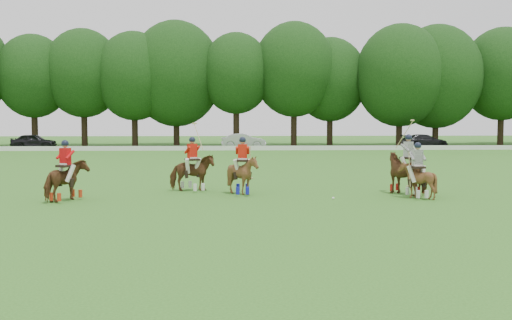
{
  "coord_description": "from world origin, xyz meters",
  "views": [
    {
      "loc": [
        -1.05,
        -17.36,
        2.9
      ],
      "look_at": [
        0.03,
        4.2,
        1.4
      ],
      "focal_mm": 40.0,
      "sensor_mm": 36.0,
      "label": 1
    }
  ],
  "objects_px": {
    "car_left": "(34,141)",
    "polo_red_c": "(243,174)",
    "car_mid": "(244,141)",
    "polo_red_b": "(192,172)",
    "polo_red_a": "(66,179)",
    "polo_stripe_a": "(408,173)",
    "polo_ball": "(333,198)",
    "car_right": "(425,141)",
    "polo_stripe_b": "(417,179)"
  },
  "relations": [
    {
      "from": "car_left",
      "to": "polo_red_c",
      "type": "height_order",
      "value": "polo_red_c"
    },
    {
      "from": "car_mid",
      "to": "polo_red_b",
      "type": "relative_size",
      "value": 1.69
    },
    {
      "from": "car_mid",
      "to": "polo_red_a",
      "type": "bearing_deg",
      "value": 167.5
    },
    {
      "from": "polo_red_c",
      "to": "car_left",
      "type": "bearing_deg",
      "value": 118.63
    },
    {
      "from": "polo_red_a",
      "to": "car_left",
      "type": "bearing_deg",
      "value": 109.87
    },
    {
      "from": "polo_red_a",
      "to": "polo_stripe_a",
      "type": "height_order",
      "value": "polo_stripe_a"
    },
    {
      "from": "polo_ball",
      "to": "polo_red_c",
      "type": "bearing_deg",
      "value": 154.95
    },
    {
      "from": "car_right",
      "to": "polo_red_b",
      "type": "relative_size",
      "value": 1.77
    },
    {
      "from": "polo_red_b",
      "to": "polo_ball",
      "type": "height_order",
      "value": "polo_red_b"
    },
    {
      "from": "car_right",
      "to": "polo_red_c",
      "type": "height_order",
      "value": "polo_red_c"
    },
    {
      "from": "polo_red_a",
      "to": "polo_red_b",
      "type": "distance_m",
      "value": 5.12
    },
    {
      "from": "car_mid",
      "to": "polo_stripe_a",
      "type": "xyz_separation_m",
      "value": [
        5.4,
        -37.87,
        0.09
      ]
    },
    {
      "from": "polo_red_b",
      "to": "polo_stripe_a",
      "type": "height_order",
      "value": "polo_stripe_a"
    },
    {
      "from": "polo_red_a",
      "to": "polo_stripe_b",
      "type": "bearing_deg",
      "value": 0.41
    },
    {
      "from": "polo_red_a",
      "to": "polo_stripe_b",
      "type": "distance_m",
      "value": 12.87
    },
    {
      "from": "car_mid",
      "to": "polo_ball",
      "type": "relative_size",
      "value": 51.93
    },
    {
      "from": "car_left",
      "to": "car_right",
      "type": "relative_size",
      "value": 0.92
    },
    {
      "from": "polo_red_b",
      "to": "polo_stripe_b",
      "type": "bearing_deg",
      "value": -16.9
    },
    {
      "from": "car_left",
      "to": "car_right",
      "type": "distance_m",
      "value": 41.06
    },
    {
      "from": "car_right",
      "to": "polo_stripe_a",
      "type": "bearing_deg",
      "value": 156.25
    },
    {
      "from": "polo_stripe_b",
      "to": "polo_ball",
      "type": "xyz_separation_m",
      "value": [
        -3.17,
        -0.12,
        -0.69
      ]
    },
    {
      "from": "car_mid",
      "to": "polo_stripe_a",
      "type": "height_order",
      "value": "polo_stripe_a"
    },
    {
      "from": "polo_stripe_b",
      "to": "polo_ball",
      "type": "distance_m",
      "value": 3.24
    },
    {
      "from": "polo_red_a",
      "to": "polo_red_b",
      "type": "height_order",
      "value": "polo_red_b"
    },
    {
      "from": "polo_red_a",
      "to": "polo_red_b",
      "type": "relative_size",
      "value": 0.79
    },
    {
      "from": "polo_stripe_b",
      "to": "polo_ball",
      "type": "bearing_deg",
      "value": -177.9
    },
    {
      "from": "polo_stripe_a",
      "to": "polo_ball",
      "type": "height_order",
      "value": "polo_stripe_a"
    },
    {
      "from": "car_right",
      "to": "polo_ball",
      "type": "xyz_separation_m",
      "value": [
        -17.21,
        -39.2,
        -0.67
      ]
    },
    {
      "from": "car_right",
      "to": "car_left",
      "type": "bearing_deg",
      "value": 86.53
    },
    {
      "from": "car_mid",
      "to": "polo_ball",
      "type": "bearing_deg",
      "value": -178.45
    },
    {
      "from": "polo_red_b",
      "to": "polo_stripe_b",
      "type": "relative_size",
      "value": 1.33
    },
    {
      "from": "polo_red_a",
      "to": "polo_ball",
      "type": "relative_size",
      "value": 24.39
    },
    {
      "from": "car_left",
      "to": "polo_red_c",
      "type": "xyz_separation_m",
      "value": [
        20.56,
        -37.66,
        0.04
      ]
    },
    {
      "from": "car_mid",
      "to": "polo_stripe_b",
      "type": "bearing_deg",
      "value": -173.85
    },
    {
      "from": "car_right",
      "to": "polo_stripe_b",
      "type": "relative_size",
      "value": 2.35
    },
    {
      "from": "polo_red_b",
      "to": "polo_ball",
      "type": "relative_size",
      "value": 30.76
    },
    {
      "from": "polo_red_b",
      "to": "polo_red_c",
      "type": "relative_size",
      "value": 1.23
    },
    {
      "from": "car_left",
      "to": "polo_red_c",
      "type": "relative_size",
      "value": 1.99
    },
    {
      "from": "car_right",
      "to": "polo_stripe_b",
      "type": "distance_m",
      "value": 41.53
    },
    {
      "from": "car_mid",
      "to": "polo_stripe_a",
      "type": "distance_m",
      "value": 38.26
    },
    {
      "from": "car_left",
      "to": "polo_stripe_b",
      "type": "height_order",
      "value": "polo_stripe_b"
    },
    {
      "from": "car_mid",
      "to": "polo_ball",
      "type": "distance_m",
      "value": 39.27
    },
    {
      "from": "polo_red_c",
      "to": "polo_ball",
      "type": "xyz_separation_m",
      "value": [
        3.3,
        -1.54,
        -0.76
      ]
    },
    {
      "from": "polo_red_a",
      "to": "polo_red_c",
      "type": "relative_size",
      "value": 0.97
    },
    {
      "from": "polo_red_a",
      "to": "polo_ball",
      "type": "bearing_deg",
      "value": -0.15
    },
    {
      "from": "polo_stripe_a",
      "to": "car_left",
      "type": "bearing_deg",
      "value": 125.55
    },
    {
      "from": "polo_stripe_a",
      "to": "polo_stripe_b",
      "type": "relative_size",
      "value": 1.39
    },
    {
      "from": "car_right",
      "to": "polo_red_b",
      "type": "height_order",
      "value": "polo_red_b"
    },
    {
      "from": "car_mid",
      "to": "polo_red_b",
      "type": "height_order",
      "value": "polo_red_b"
    },
    {
      "from": "car_left",
      "to": "polo_stripe_a",
      "type": "height_order",
      "value": "polo_stripe_a"
    }
  ]
}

